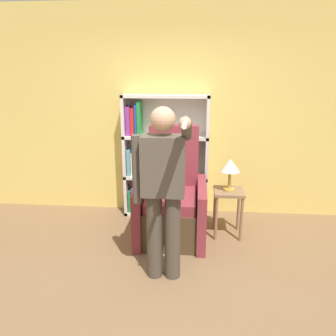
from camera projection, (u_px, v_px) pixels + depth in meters
ground_plane at (158, 301)px, 2.87m from camera, size 14.00×14.00×0.00m
wall_back at (175, 113)px, 4.42m from camera, size 8.00×0.06×2.80m
bookcase at (158, 158)px, 4.45m from camera, size 1.14×0.28×1.65m
armchair at (172, 204)px, 3.95m from camera, size 0.80×0.89×1.31m
person_standing at (163, 186)px, 2.96m from camera, size 0.54×0.78×1.65m
side_table at (228, 200)px, 3.93m from camera, size 0.35×0.35×0.58m
table_lamp at (230, 167)px, 3.81m from camera, size 0.23×0.23×0.38m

